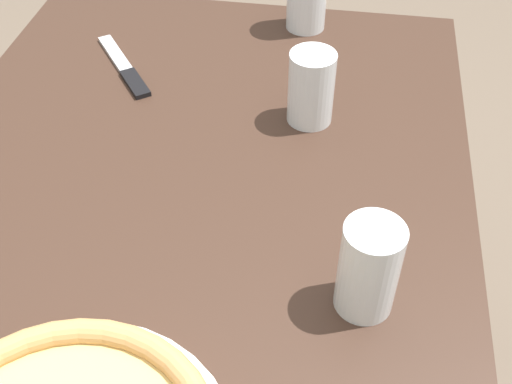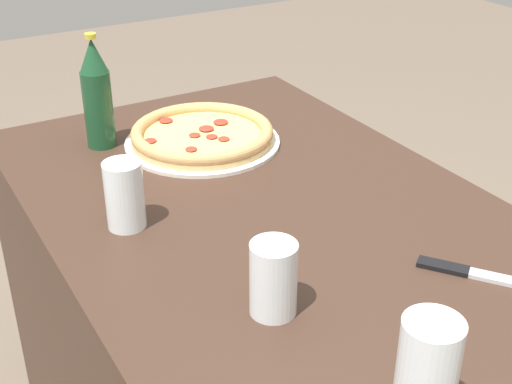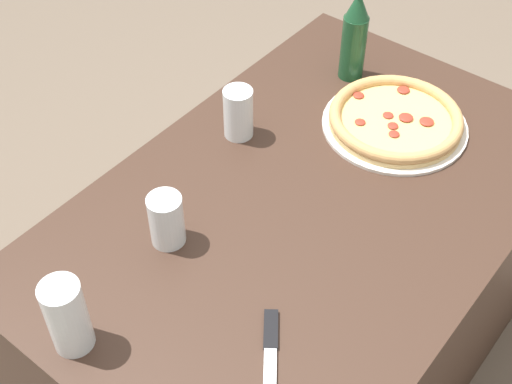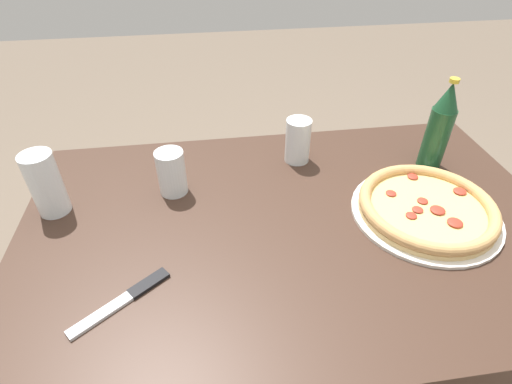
{
  "view_description": "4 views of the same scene",
  "coord_description": "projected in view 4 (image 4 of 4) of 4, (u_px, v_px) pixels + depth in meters",
  "views": [
    {
      "loc": [
        0.52,
        0.2,
        1.35
      ],
      "look_at": [
        -0.06,
        0.1,
        0.78
      ],
      "focal_mm": 45.0,
      "sensor_mm": 36.0,
      "label": 1
    },
    {
      "loc": [
        -0.96,
        0.59,
        1.38
      ],
      "look_at": [
        -0.04,
        0.05,
        0.81
      ],
      "focal_mm": 50.0,
      "sensor_mm": 36.0,
      "label": 2
    },
    {
      "loc": [
        -0.87,
        -0.55,
        1.81
      ],
      "look_at": [
        -0.08,
        0.08,
        0.78
      ],
      "focal_mm": 50.0,
      "sensor_mm": 36.0,
      "label": 3
    },
    {
      "loc": [
        -0.17,
        -0.65,
        1.36
      ],
      "look_at": [
        -0.07,
        0.05,
        0.8
      ],
      "focal_mm": 28.0,
      "sensor_mm": 36.0,
      "label": 4
    }
  ],
  "objects": [
    {
      "name": "table",
      "position": [
        284.0,
        319.0,
        1.13
      ],
      "size": [
        1.22,
        0.78,
        0.75
      ],
      "color": "#3D281E",
      "rests_on": "ground_plane"
    },
    {
      "name": "glass_lemonade",
      "position": [
        172.0,
        174.0,
        0.96
      ],
      "size": [
        0.07,
        0.07,
        0.11
      ],
      "color": "white",
      "rests_on": "table"
    },
    {
      "name": "glass_orange_juice",
      "position": [
        46.0,
        186.0,
        0.89
      ],
      "size": [
        0.07,
        0.07,
        0.15
      ],
      "color": "white",
      "rests_on": "table"
    },
    {
      "name": "knife",
      "position": [
        125.0,
        299.0,
        0.73
      ],
      "size": [
        0.17,
        0.14,
        0.01
      ],
      "color": "black",
      "rests_on": "table"
    },
    {
      "name": "glass_mango_juice",
      "position": [
        298.0,
        142.0,
        1.06
      ],
      "size": [
        0.07,
        0.07,
        0.12
      ],
      "color": "white",
      "rests_on": "table"
    },
    {
      "name": "beer_bottle",
      "position": [
        440.0,
        127.0,
        1.01
      ],
      "size": [
        0.06,
        0.06,
        0.24
      ],
      "color": "#194728",
      "rests_on": "table"
    },
    {
      "name": "pizza_pepperoni",
      "position": [
        427.0,
        208.0,
        0.91
      ],
      "size": [
        0.33,
        0.33,
        0.04
      ],
      "color": "silver",
      "rests_on": "table"
    },
    {
      "name": "ground_plane",
      "position": [
        280.0,
        383.0,
        1.36
      ],
      "size": [
        8.0,
        8.0,
        0.0
      ],
      "primitive_type": "plane",
      "color": "#6B5B4C"
    }
  ]
}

